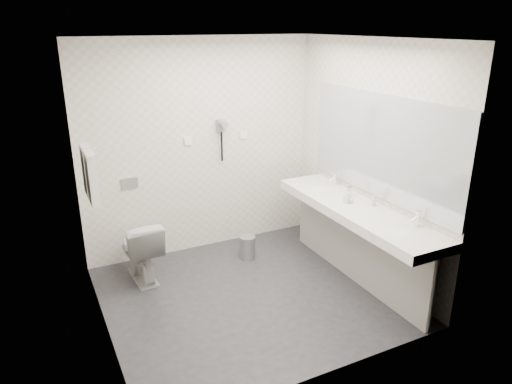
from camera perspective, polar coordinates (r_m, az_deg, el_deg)
floor at (r=4.97m, az=-0.80°, el=-12.28°), size 2.80×2.80×0.00m
ceiling at (r=4.22m, az=-0.96°, el=17.92°), size 2.80×2.80×0.00m
wall_back at (r=5.59m, az=-6.67°, el=5.26°), size 2.80×0.00×2.80m
wall_front at (r=3.39m, az=8.73°, el=-4.60°), size 2.80×0.00×2.80m
wall_left at (r=4.07m, az=-18.96°, el=-1.27°), size 0.00×2.60×2.60m
wall_right at (r=5.17m, az=13.29°, el=3.67°), size 0.00×2.60×2.60m
vanity_counter at (r=5.00m, az=11.89°, el=-2.23°), size 0.55×2.20×0.10m
vanity_panel at (r=5.18m, az=11.78°, el=-6.54°), size 0.03×2.15×0.75m
vanity_post_near at (r=4.54m, az=20.26°, el=-11.43°), size 0.06×0.06×0.75m
vanity_post_far at (r=5.97m, az=5.91°, el=-2.62°), size 0.06×0.06×0.75m
mirror at (r=4.96m, az=14.79°, el=5.28°), size 0.02×2.20×1.05m
basin_near at (r=4.54m, az=16.94°, el=-4.52°), size 0.40×0.31×0.05m
basin_far at (r=5.47m, az=7.76°, el=0.36°), size 0.40×0.31×0.05m
faucet_near at (r=4.63m, az=18.82°, el=-3.01°), size 0.04×0.04×0.15m
faucet_far at (r=5.55m, az=9.47°, el=1.53°), size 0.04×0.04×0.15m
soap_bottle_a at (r=5.04m, az=10.85°, el=-0.67°), size 0.06×0.06×0.12m
soap_bottle_b at (r=5.06m, az=11.33°, el=-0.84°), size 0.08×0.08×0.08m
soap_bottle_c at (r=5.03m, az=13.94°, el=-0.86°), size 0.06×0.06×0.13m
glass_left at (r=5.24m, az=11.15°, el=0.06°), size 0.07×0.07×0.11m
toilet at (r=5.26m, az=-13.72°, el=-6.69°), size 0.41×0.69×0.68m
flush_plate at (r=5.44m, az=-14.92°, el=1.03°), size 0.18×0.02×0.12m
pedal_bin at (r=5.62m, az=-1.03°, el=-6.71°), size 0.24×0.24×0.26m
bin_lid at (r=5.56m, az=-1.03°, el=-5.44°), size 0.19×0.19×0.02m
towel_rail at (r=4.51m, az=-19.78°, el=4.66°), size 0.02×0.62×0.02m
towel_near at (r=4.43m, az=-19.09°, el=1.53°), size 0.07×0.24×0.48m
towel_far at (r=4.70m, az=-19.59°, el=2.47°), size 0.07×0.24×0.48m
dryer_cradle at (r=5.59m, az=-4.24°, el=7.98°), size 0.10×0.04×0.14m
dryer_barrel at (r=5.52m, az=-3.97°, el=8.16°), size 0.08×0.14×0.08m
dryer_cord at (r=5.64m, az=-4.12°, el=5.46°), size 0.02×0.02×0.35m
switch_plate_a at (r=5.51m, az=-8.14°, el=6.05°), size 0.09×0.02×0.09m
switch_plate_b at (r=5.76m, az=-1.50°, el=6.84°), size 0.09×0.02×0.09m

